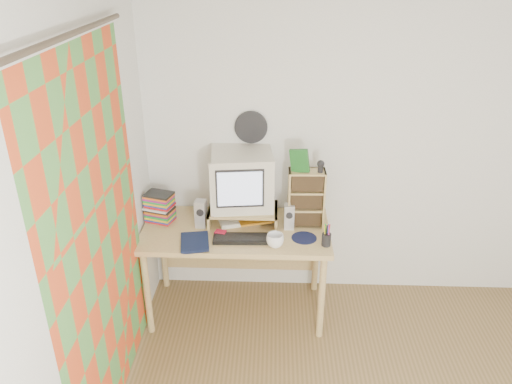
# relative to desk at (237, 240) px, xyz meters

# --- Properties ---
(back_wall) EXTENTS (3.50, 0.00, 3.50)m
(back_wall) POSITION_rel_desk_xyz_m (1.03, 0.31, 0.63)
(back_wall) COLOR white
(back_wall) RESTS_ON floor
(left_wall) EXTENTS (0.00, 3.50, 3.50)m
(left_wall) POSITION_rel_desk_xyz_m (-0.72, -1.44, 0.63)
(left_wall) COLOR white
(left_wall) RESTS_ON floor
(curtain) EXTENTS (0.00, 2.20, 2.20)m
(curtain) POSITION_rel_desk_xyz_m (-0.68, -0.96, 0.53)
(curtain) COLOR #DB491E
(curtain) RESTS_ON left_wall
(wall_disc) EXTENTS (0.25, 0.02, 0.25)m
(wall_disc) POSITION_rel_desk_xyz_m (0.10, 0.29, 0.81)
(wall_disc) COLOR black
(wall_disc) RESTS_ON back_wall
(desk) EXTENTS (1.40, 0.70, 0.75)m
(desk) POSITION_rel_desk_xyz_m (0.00, 0.00, 0.00)
(desk) COLOR #DBC176
(desk) RESTS_ON floor
(monitor_riser) EXTENTS (0.52, 0.30, 0.12)m
(monitor_riser) POSITION_rel_desk_xyz_m (0.05, 0.04, 0.23)
(monitor_riser) COLOR tan
(monitor_riser) RESTS_ON desk
(crt_monitor) EXTENTS (0.50, 0.50, 0.42)m
(crt_monitor) POSITION_rel_desk_xyz_m (0.04, 0.09, 0.47)
(crt_monitor) COLOR beige
(crt_monitor) RESTS_ON monitor_riser
(speaker_left) EXTENTS (0.09, 0.09, 0.22)m
(speaker_left) POSITION_rel_desk_xyz_m (-0.26, -0.04, 0.24)
(speaker_left) COLOR #BCBBC1
(speaker_left) RESTS_ON desk
(speaker_right) EXTENTS (0.08, 0.08, 0.20)m
(speaker_right) POSITION_rel_desk_xyz_m (0.40, -0.04, 0.23)
(speaker_right) COLOR #BCBBC1
(speaker_right) RESTS_ON desk
(keyboard) EXTENTS (0.41, 0.15, 0.03)m
(keyboard) POSITION_rel_desk_xyz_m (0.05, -0.23, 0.15)
(keyboard) COLOR black
(keyboard) RESTS_ON desk
(dvd_stack) EXTENTS (0.23, 0.19, 0.28)m
(dvd_stack) POSITION_rel_desk_xyz_m (-0.59, 0.04, 0.28)
(dvd_stack) COLOR brown
(dvd_stack) RESTS_ON desk
(cd_rack) EXTENTS (0.27, 0.15, 0.45)m
(cd_rack) POSITION_rel_desk_xyz_m (0.52, 0.02, 0.36)
(cd_rack) COLOR tan
(cd_rack) RESTS_ON desk
(mug) EXTENTS (0.12, 0.12, 0.10)m
(mug) POSITION_rel_desk_xyz_m (0.30, -0.30, 0.18)
(mug) COLOR white
(mug) RESTS_ON desk
(diary) EXTENTS (0.27, 0.22, 0.05)m
(diary) POSITION_rel_desk_xyz_m (-0.37, -0.30, 0.16)
(diary) COLOR #0F1837
(diary) RESTS_ON desk
(mousepad) EXTENTS (0.21, 0.21, 0.00)m
(mousepad) POSITION_rel_desk_xyz_m (0.51, -0.18, 0.14)
(mousepad) COLOR #0F1333
(mousepad) RESTS_ON desk
(pen_cup) EXTENTS (0.08, 0.08, 0.13)m
(pen_cup) POSITION_rel_desk_xyz_m (0.66, -0.27, 0.20)
(pen_cup) COLOR black
(pen_cup) RESTS_ON desk
(papers) EXTENTS (0.34, 0.29, 0.04)m
(papers) POSITION_rel_desk_xyz_m (0.06, 0.06, 0.15)
(papers) COLOR white
(papers) RESTS_ON desk
(red_box) EXTENTS (0.09, 0.07, 0.04)m
(red_box) POSITION_rel_desk_xyz_m (-0.10, -0.17, 0.15)
(red_box) COLOR #B4132C
(red_box) RESTS_ON desk
(game_box) EXTENTS (0.13, 0.07, 0.17)m
(game_box) POSITION_rel_desk_xyz_m (0.46, -0.00, 0.67)
(game_box) COLOR #1A5D1F
(game_box) RESTS_ON cd_rack
(webcam) EXTENTS (0.06, 0.06, 0.09)m
(webcam) POSITION_rel_desk_xyz_m (0.61, -0.00, 0.63)
(webcam) COLOR black
(webcam) RESTS_ON cd_rack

